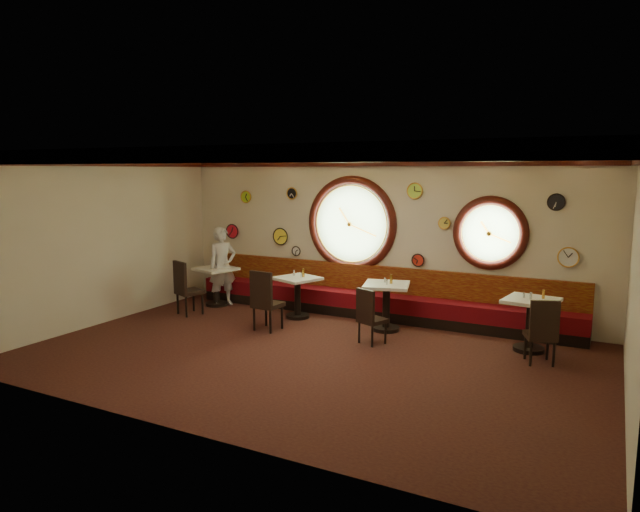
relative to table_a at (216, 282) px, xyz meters
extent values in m
cube|color=black|center=(3.44, -2.10, -0.53)|extent=(9.00, 6.00, 0.00)
cube|color=#B09231|center=(3.44, -2.10, 2.67)|extent=(9.00, 6.00, 0.02)
cube|color=beige|center=(3.44, 0.90, 1.07)|extent=(9.00, 0.02, 3.20)
cube|color=beige|center=(3.44, -5.10, 1.07)|extent=(9.00, 0.02, 3.20)
cube|color=beige|center=(-1.06, -2.10, 1.07)|extent=(0.02, 6.00, 3.20)
cube|color=beige|center=(7.94, -2.10, 1.07)|extent=(0.02, 6.00, 3.20)
cube|color=#350E09|center=(3.44, 0.85, 2.58)|extent=(9.00, 0.10, 0.18)
cube|color=#350E09|center=(3.44, -5.05, 2.58)|extent=(9.00, 0.10, 0.18)
cube|color=#350E09|center=(-1.01, -2.10, 2.58)|extent=(0.10, 6.00, 0.18)
cube|color=black|center=(3.44, 0.62, -0.43)|extent=(8.00, 0.55, 0.20)
cube|color=#590710|center=(3.44, 0.62, -0.18)|extent=(8.00, 0.55, 0.30)
cube|color=#5B0807|center=(3.44, 0.84, 0.22)|extent=(8.00, 0.10, 0.55)
cylinder|color=#84AB67|center=(2.84, 0.90, 1.32)|extent=(1.66, 0.02, 1.66)
torus|color=#350E09|center=(2.84, 0.88, 1.32)|extent=(1.98, 0.18, 1.98)
torus|color=gold|center=(2.84, 0.85, 1.32)|extent=(1.61, 0.03, 1.61)
cylinder|color=#84AB67|center=(5.64, 0.90, 1.27)|extent=(1.10, 0.02, 1.10)
torus|color=#350E09|center=(5.64, 0.88, 1.27)|extent=(1.38, 0.18, 1.38)
torus|color=gold|center=(5.64, 0.85, 1.27)|extent=(1.09, 0.03, 1.09)
cylinder|color=silver|center=(6.99, 0.86, 0.92)|extent=(0.34, 0.03, 0.34)
cylinder|color=yellow|center=(1.14, 0.86, 0.97)|extent=(0.36, 0.03, 0.36)
cylinder|color=#97C727|center=(0.24, 0.86, 1.82)|extent=(0.26, 0.03, 0.26)
cylinder|color=gold|center=(4.79, 0.86, 1.42)|extent=(0.22, 0.03, 0.22)
cylinder|color=red|center=(-0.16, 0.86, 1.02)|extent=(0.32, 0.03, 0.32)
cylinder|color=#A4D643|center=(4.19, 0.86, 2.02)|extent=(0.30, 0.03, 0.30)
cylinder|color=red|center=(4.29, 0.86, 0.67)|extent=(0.24, 0.03, 0.24)
cylinder|color=black|center=(6.74, 0.86, 1.87)|extent=(0.28, 0.03, 0.28)
cylinder|color=silver|center=(1.54, 0.86, 0.67)|extent=(0.20, 0.03, 0.20)
cylinder|color=black|center=(1.44, 0.86, 1.92)|extent=(0.24, 0.03, 0.24)
cylinder|color=black|center=(0.00, 0.00, -0.50)|extent=(0.48, 0.48, 0.07)
cylinder|color=black|center=(0.00, 0.00, -0.12)|extent=(0.13, 0.13, 0.77)
cube|color=white|center=(0.00, 0.00, 0.28)|extent=(0.95, 0.95, 0.05)
cylinder|color=black|center=(2.11, -0.09, -0.50)|extent=(0.48, 0.48, 0.06)
cylinder|color=black|center=(2.11, -0.09, -0.12)|extent=(0.13, 0.13, 0.76)
cube|color=white|center=(2.11, -0.09, 0.27)|extent=(0.97, 0.97, 0.05)
cylinder|color=black|center=(4.02, -0.13, -0.50)|extent=(0.51, 0.51, 0.07)
cylinder|color=black|center=(4.02, -0.13, -0.09)|extent=(0.14, 0.14, 0.80)
cube|color=white|center=(4.02, -0.13, 0.33)|extent=(0.99, 0.99, 0.06)
cylinder|color=black|center=(6.55, -0.19, -0.50)|extent=(0.50, 0.50, 0.07)
cylinder|color=black|center=(6.55, -0.19, -0.10)|extent=(0.14, 0.14, 0.80)
cube|color=white|center=(6.55, -0.19, 0.32)|extent=(0.91, 0.91, 0.06)
cube|color=black|center=(-0.01, -0.87, -0.06)|extent=(0.61, 0.61, 0.08)
cube|color=black|center=(-0.08, -1.06, 0.28)|extent=(0.46, 0.23, 0.61)
cube|color=black|center=(2.05, -1.10, -0.06)|extent=(0.50, 0.50, 0.08)
cube|color=black|center=(2.04, -1.31, 0.29)|extent=(0.48, 0.09, 0.62)
cube|color=black|center=(4.10, -1.00, -0.13)|extent=(0.53, 0.53, 0.07)
cube|color=black|center=(4.03, -1.16, 0.17)|extent=(0.39, 0.21, 0.53)
cube|color=black|center=(6.76, -0.74, -0.10)|extent=(0.56, 0.56, 0.07)
cube|color=black|center=(6.83, -0.91, 0.22)|extent=(0.42, 0.21, 0.56)
cylinder|color=silver|center=(-0.06, 0.08, 0.36)|extent=(0.03, 0.03, 0.09)
cylinder|color=silver|center=(1.96, 0.03, 0.36)|extent=(0.04, 0.04, 0.11)
cylinder|color=#BDBCC1|center=(3.95, -0.05, 0.40)|extent=(0.03, 0.03, 0.10)
cylinder|color=silver|center=(6.42, -0.17, 0.39)|extent=(0.03, 0.03, 0.09)
cylinder|color=silver|center=(0.07, -0.09, 0.37)|extent=(0.04, 0.04, 0.11)
cylinder|color=silver|center=(2.19, -0.08, 0.35)|extent=(0.03, 0.03, 0.09)
cylinder|color=silver|center=(4.05, -0.22, 0.40)|extent=(0.03, 0.03, 0.09)
cylinder|color=silver|center=(6.54, -0.23, 0.40)|extent=(0.04, 0.04, 0.11)
cylinder|color=gold|center=(0.07, 0.03, 0.38)|extent=(0.04, 0.04, 0.14)
cylinder|color=gold|center=(2.20, -0.03, 0.39)|extent=(0.05, 0.05, 0.17)
cylinder|color=gold|center=(4.09, -0.09, 0.44)|extent=(0.05, 0.05, 0.17)
cylinder|color=gold|center=(6.71, -0.08, 0.42)|extent=(0.05, 0.05, 0.15)
imported|color=silver|center=(0.11, 0.10, 0.33)|extent=(0.67, 0.75, 1.72)
camera|label=1|loc=(7.67, -9.81, 2.42)|focal=32.00mm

